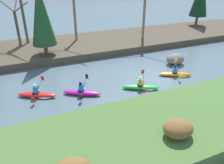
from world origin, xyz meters
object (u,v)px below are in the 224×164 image
at_px(kayaker_lead, 176,74).
at_px(kayaker_trailing, 82,92).
at_px(kayaker_middle, 142,87).
at_px(boulder_midstream, 175,59).
at_px(kayaker_far_back, 38,95).

height_order(kayaker_lead, kayaker_trailing, same).
xyz_separation_m(kayaker_lead, kayaker_middle, (-3.75, -0.86, 0.00)).
height_order(kayaker_trailing, boulder_midstream, kayaker_trailing).
xyz_separation_m(kayaker_trailing, kayaker_far_back, (-2.86, 0.89, -0.02)).
bearing_deg(kayaker_far_back, kayaker_trailing, 10.15).
distance_m(kayaker_middle, kayaker_trailing, 4.40).
bearing_deg(kayaker_middle, kayaker_far_back, -168.04).
height_order(kayaker_lead, boulder_midstream, kayaker_lead).
bearing_deg(kayaker_middle, kayaker_lead, 39.21).
bearing_deg(kayaker_middle, boulder_midstream, 56.36).
bearing_deg(boulder_midstream, kayaker_far_back, -174.21).
relative_size(kayaker_lead, boulder_midstream, 1.52).
bearing_deg(boulder_midstream, kayaker_lead, -125.41).
distance_m(kayaker_trailing, kayaker_far_back, 3.00).
relative_size(kayaker_middle, kayaker_trailing, 1.02).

